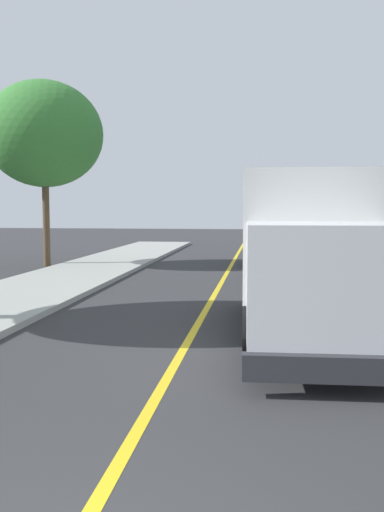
# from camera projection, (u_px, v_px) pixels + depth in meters

# --- Properties ---
(centre_line_yellow) EXTENTS (0.16, 56.00, 0.01)m
(centre_line_yellow) POSITION_uv_depth(u_px,v_px,m) (205.00, 311.00, 13.33)
(centre_line_yellow) COLOR gold
(centre_line_yellow) RESTS_ON ground
(box_truck) EXTENTS (2.67, 7.27, 3.20)m
(box_truck) POSITION_uv_depth(u_px,v_px,m) (304.00, 246.00, 10.85)
(box_truck) COLOR silver
(box_truck) RESTS_ON ground
(parked_car_near) EXTENTS (1.94, 4.46, 1.67)m
(parked_car_near) POSITION_uv_depth(u_px,v_px,m) (294.00, 259.00, 18.56)
(parked_car_near) COLOR #4C564C
(parked_car_near) RESTS_ON ground
(parked_car_mid) EXTENTS (1.97, 4.47, 1.67)m
(parked_car_mid) POSITION_uv_depth(u_px,v_px,m) (270.00, 246.00, 24.42)
(parked_car_mid) COLOR #B7B7BC
(parked_car_mid) RESTS_ON ground
(parked_car_far) EXTENTS (1.95, 4.46, 1.67)m
(parked_car_far) POSITION_uv_depth(u_px,v_px,m) (285.00, 239.00, 29.82)
(parked_car_far) COLOR #2D4793
(parked_car_far) RESTS_ON ground
(street_tree_down_block) EXTENTS (4.92, 4.92, 7.80)m
(street_tree_down_block) POSITION_uv_depth(u_px,v_px,m) (44.00, 134.00, 22.90)
(street_tree_down_block) COLOR brown
(street_tree_down_block) RESTS_ON ground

